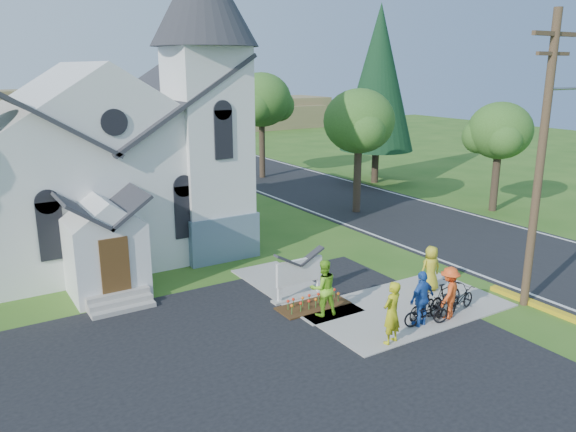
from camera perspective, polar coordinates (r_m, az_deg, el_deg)
ground at (r=19.11m, az=9.57°, el=-10.71°), size 120.00×120.00×0.00m
parking_lot at (r=14.29m, az=-7.53°, el=-20.22°), size 20.00×16.00×0.02m
road at (r=36.12m, az=5.82°, el=1.78°), size 8.00×90.00×0.02m
sidewalk at (r=20.37m, az=11.85°, el=-9.07°), size 7.00×4.00×0.05m
church at (r=26.13m, az=-18.30°, el=7.71°), size 12.35×12.00×13.00m
church_sign at (r=20.36m, az=1.16°, el=-5.69°), size 2.20×0.40×1.70m
flower_bed at (r=20.05m, az=2.57°, el=-9.11°), size 2.60×1.10×0.07m
utility_pole at (r=20.57m, az=24.44°, el=5.79°), size 3.45×0.28×10.00m
tree_road_near at (r=32.04m, az=7.23°, el=9.48°), size 4.00×4.00×7.05m
tree_road_mid at (r=42.21m, az=-2.70°, el=11.67°), size 4.40×4.40×7.80m
tree_road_far at (r=34.34m, az=20.73°, el=8.04°), size 3.60×3.60×6.30m
conifer at (r=40.68m, az=9.19°, el=13.64°), size 5.20×5.20×12.40m
distant_hills at (r=70.94m, az=-19.92°, el=9.23°), size 61.00×10.00×5.60m
cyclist_0 at (r=17.42m, az=10.49°, el=-9.62°), size 0.81×0.63×1.98m
bike_0 at (r=18.99m, az=13.87°, el=-9.57°), size 1.68×0.96×0.83m
cyclist_1 at (r=19.00m, az=3.59°, el=-7.28°), size 1.07×0.90×1.96m
bike_1 at (r=19.45m, az=13.49°, el=-8.87°), size 1.52×0.71×0.88m
cyclist_2 at (r=18.76m, az=13.44°, el=-8.15°), size 1.14×0.58×1.86m
bike_2 at (r=20.31m, az=17.05°, el=-8.12°), size 1.70×0.88×0.85m
cyclist_3 at (r=19.54m, az=16.06°, el=-7.50°), size 1.32×1.08×1.78m
bike_3 at (r=20.05m, az=15.72°, el=-7.93°), size 1.90×0.84×1.10m
cyclist_4 at (r=21.68m, az=14.30°, el=-5.18°), size 0.92×0.66×1.73m
bike_4 at (r=20.12m, az=15.77°, el=-8.05°), size 1.97×1.34×0.98m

